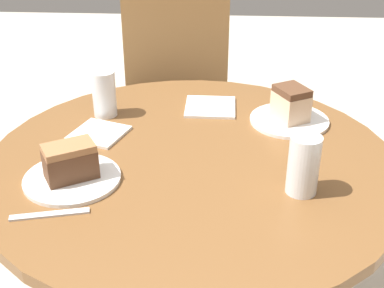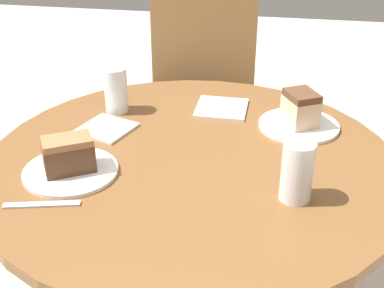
{
  "view_description": "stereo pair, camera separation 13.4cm",
  "coord_description": "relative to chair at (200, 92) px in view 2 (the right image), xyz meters",
  "views": [
    {
      "loc": [
        0.07,
        -1.17,
        1.41
      ],
      "look_at": [
        0.0,
        0.0,
        0.76
      ],
      "focal_mm": 50.0,
      "sensor_mm": 36.0,
      "label": 1
    },
    {
      "loc": [
        0.2,
        -1.16,
        1.41
      ],
      "look_at": [
        0.0,
        0.0,
        0.76
      ],
      "focal_mm": 50.0,
      "sensor_mm": 36.0,
      "label": 2
    }
  ],
  "objects": [
    {
      "name": "plate_near",
      "position": [
        -0.15,
        -1.02,
        0.21
      ],
      "size": [
        0.23,
        0.23,
        0.01
      ],
      "color": "white",
      "rests_on": "table"
    },
    {
      "name": "napkin_stack",
      "position": [
        0.16,
        -0.59,
        0.21
      ],
      "size": [
        0.15,
        0.15,
        0.01
      ],
      "rotation": [
        0.0,
        0.0,
        -0.01
      ],
      "color": "silver",
      "rests_on": "table"
    },
    {
      "name": "glass_water",
      "position": [
        0.38,
        -1.03,
        0.27
      ],
      "size": [
        0.07,
        0.07,
        0.14
      ],
      "color": "silver",
      "rests_on": "table"
    },
    {
      "name": "cake_slice_far",
      "position": [
        0.39,
        -0.67,
        0.26
      ],
      "size": [
        0.11,
        0.12,
        0.1
      ],
      "rotation": [
        0.0,
        0.0,
        0.51
      ],
      "color": "beige",
      "rests_on": "plate_far"
    },
    {
      "name": "chair",
      "position": [
        0.0,
        0.0,
        0.0
      ],
      "size": [
        0.49,
        0.46,
        0.99
      ],
      "rotation": [
        0.0,
        0.0,
        0.04
      ],
      "color": "olive",
      "rests_on": "ground_plane"
    },
    {
      "name": "plate_far",
      "position": [
        0.39,
        -0.67,
        0.21
      ],
      "size": [
        0.23,
        0.23,
        0.01
      ],
      "color": "white",
      "rests_on": "table"
    },
    {
      "name": "napkin_side",
      "position": [
        -0.14,
        -0.78,
        0.21
      ],
      "size": [
        0.17,
        0.17,
        0.01
      ],
      "rotation": [
        0.0,
        0.0,
        -0.34
      ],
      "color": "silver",
      "rests_on": "table"
    },
    {
      "name": "table",
      "position": [
        0.12,
        -0.9,
        0.03
      ],
      "size": [
        1.05,
        1.05,
        0.72
      ],
      "color": "brown",
      "rests_on": "ground_plane"
    },
    {
      "name": "glass_lemonade",
      "position": [
        -0.15,
        -0.66,
        0.27
      ],
      "size": [
        0.07,
        0.07,
        0.14
      ],
      "color": "beige",
      "rests_on": "table"
    },
    {
      "name": "cake_slice_near",
      "position": [
        -0.15,
        -1.02,
        0.26
      ],
      "size": [
        0.14,
        0.12,
        0.09
      ],
      "rotation": [
        0.0,
        0.0,
        5.24
      ],
      "color": "brown",
      "rests_on": "plate_near"
    },
    {
      "name": "fork",
      "position": [
        -0.17,
        -1.16,
        0.21
      ],
      "size": [
        0.17,
        0.06,
        0.0
      ],
      "rotation": [
        0.0,
        0.0,
        0.24
      ],
      "color": "silver",
      "rests_on": "table"
    }
  ]
}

